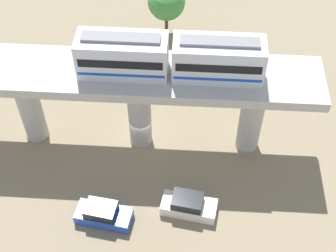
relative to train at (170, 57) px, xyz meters
name	(u,v)px	position (x,y,z in m)	size (l,w,h in m)	color
ground_plane	(141,139)	(0.00, 2.49, -9.50)	(120.00, 120.00, 0.00)	#84755B
viaduct	(138,90)	(0.00, 2.49, -3.53)	(5.20, 28.00, 7.97)	#B7B2AA
train	(170,57)	(0.00, 0.00, 0.00)	(2.64, 13.55, 3.24)	silver
parked_car_white	(188,205)	(-6.92, -1.85, -8.76)	(2.40, 4.42, 1.76)	white
parked_car_blue	(103,214)	(-8.10, 4.55, -8.76)	(2.39, 4.42, 1.76)	#284CB7
tree_near_viaduct	(166,2)	(14.74, 1.25, -5.52)	(3.80, 3.80, 5.90)	brown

